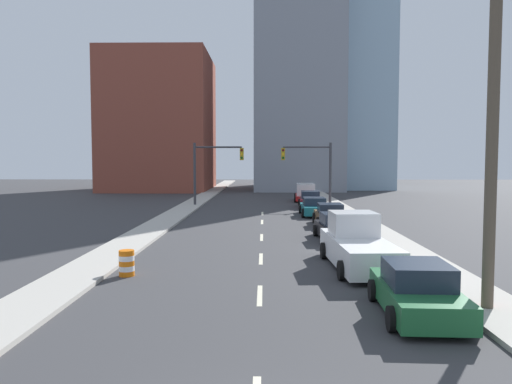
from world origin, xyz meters
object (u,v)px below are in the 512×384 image
Objects in this scene: pickup_truck_white at (357,246)px; box_truck_red at (306,193)px; sedan_black at (337,228)px; utility_pole_right_near at (493,124)px; traffic_barrel at (127,263)px; sedan_brown at (330,215)px; sedan_green at (417,291)px; traffic_signal_right at (315,165)px; fire_hydrant at (488,297)px; sedan_teal at (314,207)px; traffic_signal_left at (210,165)px; sedan_maroon at (310,200)px.

box_truck_red is at bearing 86.30° from pickup_truck_white.
box_truck_red is at bearing 86.32° from sedan_black.
utility_pole_right_near is at bearing -83.67° from box_truck_red.
sedan_brown reaches higher than traffic_barrel.
traffic_barrel is 10.25m from sedan_green.
traffic_signal_right is 31.85m from fire_hydrant.
box_truck_red is at bearing 92.33° from sedan_green.
traffic_barrel is at bearing 159.58° from utility_pole_right_near.
sedan_teal is at bearing 87.52° from sedan_black.
traffic_signal_right is at bearing 84.85° from sedan_black.
traffic_signal_right is at bearing 92.82° from utility_pole_right_near.
sedan_brown is 0.94× the size of sedan_teal.
sedan_black reaches higher than traffic_barrel.
traffic_signal_left is at bearing 109.47° from utility_pole_right_near.
fire_hydrant is 0.15× the size of box_truck_red.
sedan_teal is at bearing 93.32° from sedan_green.
box_truck_red is at bearing 93.07° from fire_hydrant.
utility_pole_right_near is at bearing -120.27° from fire_hydrant.
sedan_black reaches higher than sedan_brown.
sedan_brown is at bearing -91.61° from traffic_signal_right.
utility_pole_right_near is at bearing -82.18° from sedan_black.
fire_hydrant is 12.73m from sedan_black.
sedan_brown is (0.11, 18.84, -0.02)m from sedan_green.
traffic_signal_right is 0.57× the size of utility_pole_right_near.
traffic_barrel is 0.22× the size of sedan_brown.
box_truck_red is at bearing 74.32° from traffic_barrel.
traffic_signal_right is 3.38m from sedan_maroon.
sedan_green is at bearing -91.40° from sedan_black.
utility_pole_right_near is 19.20m from sedan_brown.
sedan_brown is 18.73m from box_truck_red.
sedan_teal is at bearing 95.32° from sedan_brown.
traffic_signal_right reaches higher than sedan_green.
fire_hydrant is 0.19× the size of sedan_green.
traffic_barrel is 0.15× the size of pickup_truck_white.
sedan_green is 24.40m from sedan_teal.
pickup_truck_white reaches higher than sedan_maroon.
sedan_black is at bearing -88.20° from sedan_maroon.
traffic_signal_left is 1.34× the size of sedan_brown.
traffic_signal_left is at bearing -145.46° from box_truck_red.
sedan_brown is at bearing -85.05° from sedan_teal.
sedan_brown is (-0.37, -13.13, -3.14)m from traffic_signal_right.
sedan_black is at bearing 43.19° from traffic_barrel.
traffic_signal_right is 1.26× the size of sedan_maroon.
pickup_truck_white is 1.44× the size of sedan_brown.
traffic_signal_right is 26.05m from pickup_truck_white.
traffic_signal_right is at bearing 70.57° from traffic_barrel.
box_truck_red is (-0.41, 5.60, -2.92)m from traffic_signal_right.
traffic_signal_right reaches higher than fire_hydrant.
sedan_black is at bearing 85.73° from pickup_truck_white.
utility_pole_right_near is 30.90m from sedan_maroon.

